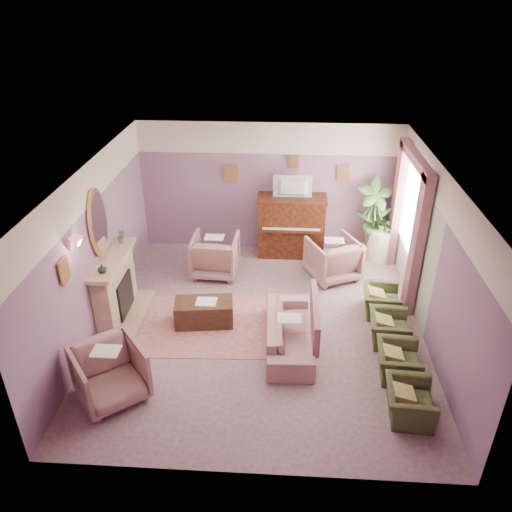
# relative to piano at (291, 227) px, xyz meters

# --- Properties ---
(floor) EXTENTS (5.50, 6.00, 0.01)m
(floor) POSITION_rel_piano_xyz_m (-0.50, -2.68, -0.65)
(floor) COLOR gray
(floor) RESTS_ON ground
(ceiling) EXTENTS (5.50, 6.00, 0.01)m
(ceiling) POSITION_rel_piano_xyz_m (-0.50, -2.68, 2.15)
(ceiling) COLOR white
(ceiling) RESTS_ON wall_back
(wall_back) EXTENTS (5.50, 0.02, 2.80)m
(wall_back) POSITION_rel_piano_xyz_m (-0.50, 0.32, 0.75)
(wall_back) COLOR slate
(wall_back) RESTS_ON floor
(wall_front) EXTENTS (5.50, 0.02, 2.80)m
(wall_front) POSITION_rel_piano_xyz_m (-0.50, -5.68, 0.75)
(wall_front) COLOR slate
(wall_front) RESTS_ON floor
(wall_left) EXTENTS (0.02, 6.00, 2.80)m
(wall_left) POSITION_rel_piano_xyz_m (-3.25, -2.68, 0.75)
(wall_left) COLOR slate
(wall_left) RESTS_ON floor
(wall_right) EXTENTS (0.02, 6.00, 2.80)m
(wall_right) POSITION_rel_piano_xyz_m (2.25, -2.68, 0.75)
(wall_right) COLOR slate
(wall_right) RESTS_ON floor
(picture_rail_band) EXTENTS (5.50, 0.01, 0.65)m
(picture_rail_band) POSITION_rel_piano_xyz_m (-0.50, 0.31, 1.82)
(picture_rail_band) COLOR #EEE3CB
(picture_rail_band) RESTS_ON wall_back
(stripe_panel) EXTENTS (0.01, 3.00, 2.15)m
(stripe_panel) POSITION_rel_piano_xyz_m (2.23, -1.38, 0.42)
(stripe_panel) COLOR #ADBE9F
(stripe_panel) RESTS_ON wall_right
(fireplace_surround) EXTENTS (0.30, 1.40, 1.10)m
(fireplace_surround) POSITION_rel_piano_xyz_m (-3.09, -2.48, -0.10)
(fireplace_surround) COLOR tan
(fireplace_surround) RESTS_ON floor
(fireplace_inset) EXTENTS (0.18, 0.72, 0.68)m
(fireplace_inset) POSITION_rel_piano_xyz_m (-2.99, -2.48, -0.25)
(fireplace_inset) COLOR black
(fireplace_inset) RESTS_ON floor
(fire_ember) EXTENTS (0.06, 0.54, 0.10)m
(fire_ember) POSITION_rel_piano_xyz_m (-2.95, -2.48, -0.43)
(fire_ember) COLOR #FF6A37
(fire_ember) RESTS_ON floor
(mantel_shelf) EXTENTS (0.40, 1.55, 0.07)m
(mantel_shelf) POSITION_rel_piano_xyz_m (-3.06, -2.48, 0.47)
(mantel_shelf) COLOR tan
(mantel_shelf) RESTS_ON fireplace_surround
(hearth) EXTENTS (0.55, 1.50, 0.02)m
(hearth) POSITION_rel_piano_xyz_m (-2.89, -2.48, -0.64)
(hearth) COLOR tan
(hearth) RESTS_ON floor
(mirror_frame) EXTENTS (0.04, 0.72, 1.20)m
(mirror_frame) POSITION_rel_piano_xyz_m (-3.20, -2.48, 1.15)
(mirror_frame) COLOR #DFA65E
(mirror_frame) RESTS_ON wall_left
(mirror_glass) EXTENTS (0.01, 0.60, 1.06)m
(mirror_glass) POSITION_rel_piano_xyz_m (-3.17, -2.48, 1.15)
(mirror_glass) COLOR silver
(mirror_glass) RESTS_ON wall_left
(sconce_shade) EXTENTS (0.20, 0.20, 0.16)m
(sconce_shade) POSITION_rel_piano_xyz_m (-3.12, -3.53, 1.33)
(sconce_shade) COLOR #FF8072
(sconce_shade) RESTS_ON wall_left
(piano) EXTENTS (1.40, 0.60, 1.30)m
(piano) POSITION_rel_piano_xyz_m (0.00, 0.00, 0.00)
(piano) COLOR #3E1A0D
(piano) RESTS_ON floor
(piano_keyshelf) EXTENTS (1.30, 0.12, 0.06)m
(piano_keyshelf) POSITION_rel_piano_xyz_m (-0.00, -0.35, 0.07)
(piano_keyshelf) COLOR #3E1A0D
(piano_keyshelf) RESTS_ON piano
(piano_keys) EXTENTS (1.20, 0.08, 0.02)m
(piano_keys) POSITION_rel_piano_xyz_m (0.00, -0.35, 0.11)
(piano_keys) COLOR beige
(piano_keys) RESTS_ON piano
(piano_top) EXTENTS (1.45, 0.65, 0.04)m
(piano_top) POSITION_rel_piano_xyz_m (0.00, 0.00, 0.66)
(piano_top) COLOR #3E1A0D
(piano_top) RESTS_ON piano
(television) EXTENTS (0.80, 0.12, 0.48)m
(television) POSITION_rel_piano_xyz_m (0.00, -0.05, 0.95)
(television) COLOR black
(television) RESTS_ON piano
(print_back_left) EXTENTS (0.30, 0.03, 0.38)m
(print_back_left) POSITION_rel_piano_xyz_m (-1.30, 0.28, 1.07)
(print_back_left) COLOR #DFA65E
(print_back_left) RESTS_ON wall_back
(print_back_right) EXTENTS (0.26, 0.03, 0.34)m
(print_back_right) POSITION_rel_piano_xyz_m (1.05, 0.28, 1.13)
(print_back_right) COLOR #DFA65E
(print_back_right) RESTS_ON wall_back
(print_back_mid) EXTENTS (0.22, 0.03, 0.26)m
(print_back_mid) POSITION_rel_piano_xyz_m (0.00, 0.28, 1.35)
(print_back_mid) COLOR #DFA65E
(print_back_mid) RESTS_ON wall_back
(print_left_wall) EXTENTS (0.03, 0.28, 0.36)m
(print_left_wall) POSITION_rel_piano_xyz_m (-3.21, -3.88, 1.07)
(print_left_wall) COLOR #DFA65E
(print_left_wall) RESTS_ON wall_left
(window_blind) EXTENTS (0.03, 1.40, 1.80)m
(window_blind) POSITION_rel_piano_xyz_m (2.20, -1.13, 1.05)
(window_blind) COLOR white
(window_blind) RESTS_ON wall_right
(curtain_left) EXTENTS (0.16, 0.34, 2.60)m
(curtain_left) POSITION_rel_piano_xyz_m (2.12, -2.05, 0.65)
(curtain_left) COLOR #98515F
(curtain_left) RESTS_ON floor
(curtain_right) EXTENTS (0.16, 0.34, 2.60)m
(curtain_right) POSITION_rel_piano_xyz_m (2.12, -0.21, 0.65)
(curtain_right) COLOR #98515F
(curtain_right) RESTS_ON floor
(pelmet) EXTENTS (0.16, 2.20, 0.16)m
(pelmet) POSITION_rel_piano_xyz_m (2.12, -1.13, 1.91)
(pelmet) COLOR #98515F
(pelmet) RESTS_ON wall_right
(mantel_plant) EXTENTS (0.16, 0.16, 0.28)m
(mantel_plant) POSITION_rel_piano_xyz_m (-3.05, -1.93, 0.64)
(mantel_plant) COLOR #3F7432
(mantel_plant) RESTS_ON mantel_shelf
(mantel_vase) EXTENTS (0.16, 0.16, 0.16)m
(mantel_vase) POSITION_rel_piano_xyz_m (-3.05, -2.98, 0.58)
(mantel_vase) COLOR #EEE3CB
(mantel_vase) RESTS_ON mantel_shelf
(area_rug) EXTENTS (2.57, 1.89, 0.01)m
(area_rug) POSITION_rel_piano_xyz_m (-1.34, -2.72, -0.64)
(area_rug) COLOR #B16A68
(area_rug) RESTS_ON floor
(coffee_table) EXTENTS (1.05, 0.62, 0.45)m
(coffee_table) POSITION_rel_piano_xyz_m (-1.50, -2.67, -0.43)
(coffee_table) COLOR #422718
(coffee_table) RESTS_ON floor
(table_paper) EXTENTS (0.35, 0.28, 0.01)m
(table_paper) POSITION_rel_piano_xyz_m (-1.45, -2.67, -0.20)
(table_paper) COLOR white
(table_paper) RESTS_ON coffee_table
(sofa) EXTENTS (0.63, 1.88, 0.76)m
(sofa) POSITION_rel_piano_xyz_m (-0.02, -3.18, -0.27)
(sofa) COLOR #A87C77
(sofa) RESTS_ON floor
(sofa_throw) EXTENTS (0.09, 1.42, 0.52)m
(sofa_throw) POSITION_rel_piano_xyz_m (0.38, -3.18, -0.05)
(sofa_throw) COLOR #98515F
(sofa_throw) RESTS_ON sofa
(floral_armchair_left) EXTENTS (0.89, 0.89, 0.93)m
(floral_armchair_left) POSITION_rel_piano_xyz_m (-1.53, -0.95, -0.19)
(floral_armchair_left) COLOR #A87C77
(floral_armchair_left) RESTS_ON floor
(floral_armchair_right) EXTENTS (0.89, 0.89, 0.93)m
(floral_armchair_right) POSITION_rel_piano_xyz_m (0.84, -0.95, -0.19)
(floral_armchair_right) COLOR #A87C77
(floral_armchair_right) RESTS_ON floor
(floral_armchair_front) EXTENTS (0.89, 0.89, 0.93)m
(floral_armchair_front) POSITION_rel_piano_xyz_m (-2.54, -4.50, -0.19)
(floral_armchair_front) COLOR #A87C77
(floral_armchair_front) RESTS_ON floor
(olive_chair_a) EXTENTS (0.52, 0.74, 0.64)m
(olive_chair_a) POSITION_rel_piano_xyz_m (1.62, -4.60, -0.33)
(olive_chair_a) COLOR #3F4624
(olive_chair_a) RESTS_ON floor
(olive_chair_b) EXTENTS (0.52, 0.74, 0.64)m
(olive_chair_b) POSITION_rel_piano_xyz_m (1.62, -3.78, -0.33)
(olive_chair_b) COLOR #3F4624
(olive_chair_b) RESTS_ON floor
(olive_chair_c) EXTENTS (0.52, 0.74, 0.64)m
(olive_chair_c) POSITION_rel_piano_xyz_m (1.62, -2.96, -0.33)
(olive_chair_c) COLOR #3F4624
(olive_chair_c) RESTS_ON floor
(olive_chair_d) EXTENTS (0.52, 0.74, 0.64)m
(olive_chair_d) POSITION_rel_piano_xyz_m (1.62, -2.14, -0.33)
(olive_chair_d) COLOR #3F4624
(olive_chair_d) RESTS_ON floor
(side_table) EXTENTS (0.52, 0.52, 0.70)m
(side_table) POSITION_rel_piano_xyz_m (1.89, -0.15, -0.30)
(side_table) COLOR white
(side_table) RESTS_ON floor
(side_plant_big) EXTENTS (0.30, 0.30, 0.34)m
(side_plant_big) POSITION_rel_piano_xyz_m (1.89, -0.15, 0.22)
(side_plant_big) COLOR #3F7432
(side_plant_big) RESTS_ON side_table
(side_plant_small) EXTENTS (0.16, 0.16, 0.28)m
(side_plant_small) POSITION_rel_piano_xyz_m (2.01, -0.25, 0.19)
(side_plant_small) COLOR #3F7432
(side_plant_small) RESTS_ON side_table
(palm_pot) EXTENTS (0.34, 0.34, 0.34)m
(palm_pot) POSITION_rel_piano_xyz_m (1.70, -0.09, -0.48)
(palm_pot) COLOR #AC774C
(palm_pot) RESTS_ON floor
(palm_plant) EXTENTS (0.76, 0.76, 1.44)m
(palm_plant) POSITION_rel_piano_xyz_m (1.70, -0.09, 0.41)
(palm_plant) COLOR #3F7432
(palm_plant) RESTS_ON palm_pot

